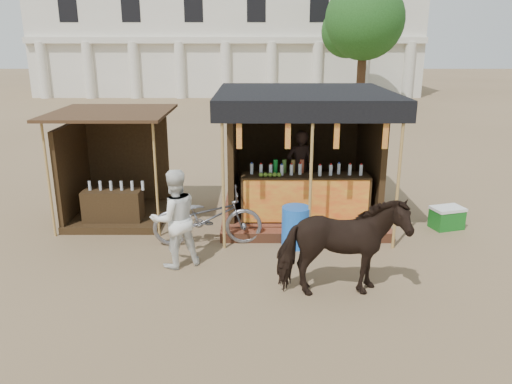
% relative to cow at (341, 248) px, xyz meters
% --- Properties ---
extents(ground, '(120.00, 120.00, 0.00)m').
position_rel_cow_xyz_m(ground, '(-1.29, 0.27, -0.80)').
color(ground, '#846B4C').
rests_on(ground, ground).
extents(main_stall, '(3.60, 3.61, 2.78)m').
position_rel_cow_xyz_m(main_stall, '(-0.29, 3.63, 0.22)').
color(main_stall, brown).
rests_on(main_stall, ground).
extents(secondary_stall, '(2.40, 2.40, 2.38)m').
position_rel_cow_xyz_m(secondary_stall, '(-4.45, 3.51, 0.05)').
color(secondary_stall, '#342413').
rests_on(secondary_stall, ground).
extents(cow, '(1.97, 1.03, 1.60)m').
position_rel_cow_xyz_m(cow, '(0.00, 0.00, 0.00)').
color(cow, black).
rests_on(cow, ground).
extents(motorbike, '(2.14, 0.90, 1.09)m').
position_rel_cow_xyz_m(motorbike, '(-2.21, 2.02, -0.25)').
color(motorbike, gray).
rests_on(motorbike, ground).
extents(bystander, '(1.05, 0.96, 1.74)m').
position_rel_cow_xyz_m(bystander, '(-2.67, 1.08, 0.07)').
color(bystander, white).
rests_on(bystander, ground).
extents(blue_barrel, '(0.63, 0.63, 0.79)m').
position_rel_cow_xyz_m(blue_barrel, '(-0.53, 1.92, -0.41)').
color(blue_barrel, blue).
rests_on(blue_barrel, ground).
extents(red_crate, '(0.46, 0.45, 0.29)m').
position_rel_cow_xyz_m(red_crate, '(0.04, 2.27, -0.65)').
color(red_crate, maroon).
rests_on(red_crate, ground).
extents(cooler, '(0.74, 0.60, 0.46)m').
position_rel_cow_xyz_m(cooler, '(2.71, 2.87, -0.57)').
color(cooler, '#17681D').
rests_on(cooler, ground).
extents(background_building, '(26.00, 7.45, 8.18)m').
position_rel_cow_xyz_m(background_building, '(-3.29, 30.22, 3.18)').
color(background_building, silver).
rests_on(background_building, ground).
extents(tree, '(4.50, 4.40, 7.00)m').
position_rel_cow_xyz_m(tree, '(4.53, 22.41, 3.83)').
color(tree, '#382314').
rests_on(tree, ground).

